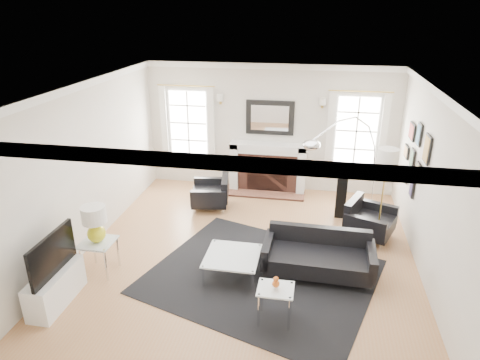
% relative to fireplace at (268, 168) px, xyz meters
% --- Properties ---
extents(floor, '(6.00, 6.00, 0.00)m').
position_rel_fireplace_xyz_m(floor, '(0.00, -2.79, -0.54)').
color(floor, '#AC7348').
rests_on(floor, ground).
extents(back_wall, '(5.50, 0.04, 2.80)m').
position_rel_fireplace_xyz_m(back_wall, '(0.00, 0.21, 0.86)').
color(back_wall, silver).
rests_on(back_wall, floor).
extents(front_wall, '(5.50, 0.04, 2.80)m').
position_rel_fireplace_xyz_m(front_wall, '(0.00, -5.79, 0.86)').
color(front_wall, silver).
rests_on(front_wall, floor).
extents(left_wall, '(0.04, 6.00, 2.80)m').
position_rel_fireplace_xyz_m(left_wall, '(-2.75, -2.79, 0.86)').
color(left_wall, silver).
rests_on(left_wall, floor).
extents(right_wall, '(0.04, 6.00, 2.80)m').
position_rel_fireplace_xyz_m(right_wall, '(2.75, -2.79, 0.86)').
color(right_wall, silver).
rests_on(right_wall, floor).
extents(ceiling, '(5.50, 6.00, 0.02)m').
position_rel_fireplace_xyz_m(ceiling, '(0.00, -2.79, 2.26)').
color(ceiling, white).
rests_on(ceiling, back_wall).
extents(crown_molding, '(5.50, 6.00, 0.12)m').
position_rel_fireplace_xyz_m(crown_molding, '(0.00, -2.79, 2.20)').
color(crown_molding, white).
rests_on(crown_molding, back_wall).
extents(fireplace, '(1.70, 0.69, 1.11)m').
position_rel_fireplace_xyz_m(fireplace, '(0.00, 0.00, 0.00)').
color(fireplace, white).
rests_on(fireplace, floor).
extents(mantel_mirror, '(1.05, 0.07, 0.75)m').
position_rel_fireplace_xyz_m(mantel_mirror, '(0.00, 0.16, 1.11)').
color(mantel_mirror, black).
rests_on(mantel_mirror, back_wall).
extents(window_left, '(1.24, 0.15, 1.62)m').
position_rel_fireplace_xyz_m(window_left, '(-1.85, 0.16, 0.92)').
color(window_left, white).
rests_on(window_left, back_wall).
extents(window_right, '(1.24, 0.15, 1.62)m').
position_rel_fireplace_xyz_m(window_right, '(1.85, 0.16, 0.92)').
color(window_right, white).
rests_on(window_right, back_wall).
extents(gallery_wall, '(0.04, 1.73, 1.29)m').
position_rel_fireplace_xyz_m(gallery_wall, '(2.72, -1.50, 0.99)').
color(gallery_wall, black).
rests_on(gallery_wall, right_wall).
extents(tv_unit, '(0.35, 1.00, 1.09)m').
position_rel_fireplace_xyz_m(tv_unit, '(-2.44, -4.49, -0.21)').
color(tv_unit, white).
rests_on(tv_unit, floor).
extents(area_rug, '(3.96, 3.61, 0.01)m').
position_rel_fireplace_xyz_m(area_rug, '(0.31, -3.36, -0.54)').
color(area_rug, black).
rests_on(area_rug, floor).
extents(sofa, '(1.72, 0.82, 0.55)m').
position_rel_fireplace_xyz_m(sofa, '(1.16, -3.08, -0.24)').
color(sofa, black).
rests_on(sofa, floor).
extents(armchair_left, '(0.86, 0.93, 0.55)m').
position_rel_fireplace_xyz_m(armchair_left, '(-1.02, -1.09, -0.23)').
color(armchair_left, black).
rests_on(armchair_left, floor).
extents(armchair_right, '(1.02, 1.07, 0.58)m').
position_rel_fireplace_xyz_m(armchair_right, '(2.02, -1.78, -0.22)').
color(armchair_right, black).
rests_on(armchair_right, floor).
extents(coffee_table, '(0.82, 0.82, 0.37)m').
position_rel_fireplace_xyz_m(coffee_table, '(-0.14, -3.41, -0.21)').
color(coffee_table, silver).
rests_on(coffee_table, floor).
extents(side_table_left, '(0.49, 0.49, 0.54)m').
position_rel_fireplace_xyz_m(side_table_left, '(-2.20, -3.67, -0.10)').
color(side_table_left, silver).
rests_on(side_table_left, floor).
extents(nesting_table, '(0.47, 0.40, 0.52)m').
position_rel_fireplace_xyz_m(nesting_table, '(0.62, -4.32, -0.14)').
color(nesting_table, silver).
rests_on(nesting_table, floor).
extents(gourd_lamp, '(0.37, 0.37, 0.59)m').
position_rel_fireplace_xyz_m(gourd_lamp, '(-2.20, -3.67, 0.34)').
color(gourd_lamp, yellow).
rests_on(gourd_lamp, side_table_left).
extents(orange_vase, '(0.10, 0.10, 0.16)m').
position_rel_fireplace_xyz_m(orange_vase, '(0.62, -4.32, 0.07)').
color(orange_vase, '#D75E1B').
rests_on(orange_vase, nesting_table).
extents(arc_floor_lamp, '(1.52, 1.41, 2.15)m').
position_rel_fireplace_xyz_m(arc_floor_lamp, '(1.57, -1.28, 0.62)').
color(arc_floor_lamp, white).
rests_on(arc_floor_lamp, floor).
extents(stick_floor_lamp, '(0.35, 0.35, 1.73)m').
position_rel_fireplace_xyz_m(stick_floor_lamp, '(2.20, -1.91, 0.96)').
color(stick_floor_lamp, gold).
rests_on(stick_floor_lamp, floor).
extents(speaker_tower, '(0.20, 0.20, 0.97)m').
position_rel_fireplace_xyz_m(speaker_tower, '(1.58, -1.03, -0.06)').
color(speaker_tower, black).
rests_on(speaker_tower, floor).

